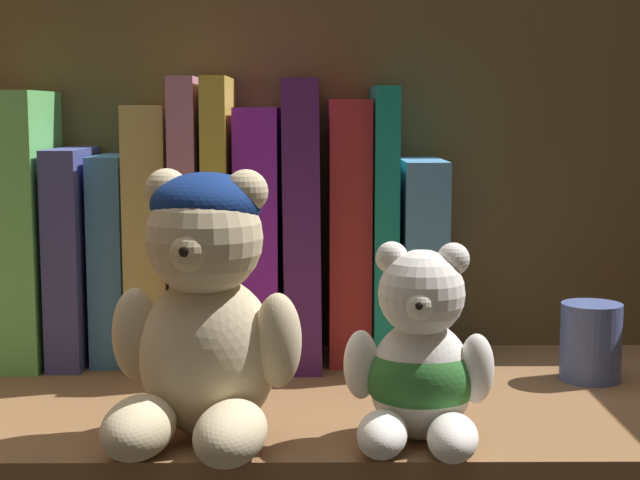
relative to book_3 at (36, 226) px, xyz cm
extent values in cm
cube|color=brown|center=(25.70, -11.16, -11.93)|extent=(78.50, 29.19, 2.00)
cube|color=brown|center=(25.70, 4.04, 3.66)|extent=(80.90, 1.20, 33.18)
cube|color=#6CCE6A|center=(0.00, 0.00, 0.00)|extent=(3.09, 13.34, 21.85)
cube|color=#41448B|center=(3.33, 0.00, -2.26)|extent=(2.71, 12.62, 17.32)
cube|color=#4686C2|center=(6.44, 0.00, -2.56)|extent=(2.66, 9.69, 16.73)
cube|color=tan|center=(9.82, 0.00, -0.56)|extent=(3.26, 12.57, 20.72)
cube|color=#BA7898|center=(12.89, 0.00, 0.51)|extent=(2.02, 14.93, 22.88)
cube|color=gold|center=(15.28, 0.00, 0.53)|extent=(1.92, 14.84, 22.91)
cube|color=purple|center=(18.36, 0.00, -0.65)|extent=(3.38, 13.50, 20.55)
cube|color=#4A1C60|center=(21.90, 0.00, 0.44)|extent=(3.11, 14.00, 22.76)
cube|color=#A32727|center=(25.41, 0.00, -0.34)|extent=(3.33, 9.81, 21.17)
cube|color=#137F72|center=(28.45, 0.00, 0.17)|extent=(1.90, 11.82, 22.20)
cube|color=#4880B5|center=(31.53, 0.00, -2.71)|extent=(3.39, 13.03, 16.43)
ellipsoid|color=beige|center=(16.17, -20.55, -5.82)|extent=(8.67, 7.96, 10.21)
sphere|color=beige|center=(16.07, -21.05, 1.68)|extent=(7.26, 7.26, 7.26)
sphere|color=beige|center=(13.68, -20.04, 4.51)|extent=(2.72, 2.72, 2.72)
sphere|color=beige|center=(18.66, -21.05, 4.51)|extent=(2.72, 2.72, 2.72)
sphere|color=beige|center=(15.56, -23.57, 1.25)|extent=(2.72, 2.72, 2.72)
sphere|color=black|center=(15.37, -24.50, 1.32)|extent=(0.95, 0.95, 0.95)
ellipsoid|color=beige|center=(12.46, -24.74, -9.11)|extent=(5.36, 7.48, 3.63)
ellipsoid|color=beige|center=(17.96, -25.85, -9.11)|extent=(5.36, 7.48, 3.63)
ellipsoid|color=beige|center=(11.57, -20.13, -4.55)|extent=(3.48, 3.48, 5.90)
ellipsoid|color=beige|center=(20.57, -21.96, -4.55)|extent=(3.48, 3.48, 5.90)
ellipsoid|color=navy|center=(16.17, -20.55, 3.68)|extent=(6.89, 6.89, 3.99)
ellipsoid|color=white|center=(29.41, -21.50, -7.16)|extent=(6.39, 5.87, 7.52)
sphere|color=white|center=(29.35, -21.87, -1.63)|extent=(5.35, 5.35, 5.35)
sphere|color=white|center=(27.56, -21.21, 0.46)|extent=(2.01, 2.01, 2.01)
sphere|color=white|center=(31.26, -21.79, 0.46)|extent=(2.01, 2.01, 2.01)
sphere|color=white|center=(29.06, -23.75, -1.95)|extent=(2.01, 2.01, 2.01)
sphere|color=black|center=(28.95, -24.44, -1.90)|extent=(0.70, 0.70, 0.70)
ellipsoid|color=white|center=(26.81, -24.71, -9.59)|extent=(3.75, 5.42, 2.67)
ellipsoid|color=white|center=(30.90, -25.35, -9.59)|extent=(3.75, 5.42, 2.67)
ellipsoid|color=white|center=(26.01, -21.35, -6.22)|extent=(2.48, 2.48, 4.35)
ellipsoid|color=white|center=(32.70, -22.40, -6.22)|extent=(2.48, 2.48, 4.35)
ellipsoid|color=#30702E|center=(29.41, -21.50, -6.98)|extent=(6.92, 6.39, 5.27)
cylinder|color=#4C5B99|center=(43.78, -7.89, -7.97)|extent=(4.58, 4.58, 5.90)
camera|label=1|loc=(22.69, -81.84, 9.43)|focal=56.25mm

